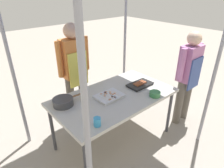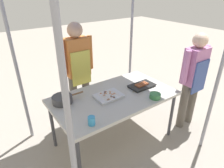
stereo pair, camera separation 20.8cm
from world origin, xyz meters
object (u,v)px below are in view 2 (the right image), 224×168
Objects in this scene: vendor_woman at (78,66)px; customer_nearby at (193,75)px; cooking_wok at (62,99)px; drink_cup_near_edge at (92,121)px; tray_grilled_sausages at (142,86)px; condiment_bowl at (155,96)px; stall_table at (114,99)px; tray_meat_skewers at (109,96)px.

vendor_woman is 1.71m from customer_nearby.
customer_nearby is (1.78, -0.59, 0.07)m from cooking_wok.
drink_cup_near_edge is at bearing 179.59° from customer_nearby.
tray_grilled_sausages is 0.23× the size of vendor_woman.
vendor_woman is at bearing 114.74° from condiment_bowl.
customer_nearby reaches higher than condiment_bowl.
drink_cup_near_edge is at bearing -82.89° from cooking_wok.
customer_nearby reaches higher than tray_grilled_sausages.
customer_nearby is at bearing -18.29° from cooking_wok.
cooking_wok is 0.27× the size of customer_nearby.
condiment_bowl is (1.00, -0.58, -0.02)m from cooking_wok.
cooking_wok is at bearing 97.11° from drink_cup_near_edge.
customer_nearby is at bearing 139.30° from vendor_woman.
vendor_woman reaches higher than tray_grilled_sausages.
cooking_wok is (-1.07, 0.26, 0.03)m from tray_grilled_sausages.
stall_table is 4.35× the size of tray_grilled_sausages.
drink_cup_near_edge is 1.18m from vendor_woman.
vendor_woman reaches higher than stall_table.
drink_cup_near_edge is (0.07, -0.58, 0.00)m from cooking_wok.
cooking_wok is 0.25× the size of vendor_woman.
drink_cup_near_edge is (-1.00, -0.32, 0.03)m from tray_grilled_sausages.
tray_meat_skewers is (-0.54, 0.04, -0.00)m from tray_grilled_sausages.
tray_grilled_sausages is at bearing 17.49° from drink_cup_near_edge.
cooking_wok is 1.16m from condiment_bowl.
cooking_wok is 0.73m from vendor_woman.
customer_nearby is at bearing -24.92° from tray_grilled_sausages.
drink_cup_near_edge is 0.06× the size of customer_nearby.
tray_grilled_sausages is 0.33m from condiment_bowl.
drink_cup_near_edge is (-0.93, 0.01, 0.02)m from condiment_bowl.
tray_meat_skewers is 0.58m from cooking_wok.
tray_grilled_sausages reaches higher than tray_meat_skewers.
drink_cup_near_edge is at bearing -162.51° from tray_grilled_sausages.
stall_table is 1.01× the size of vendor_woman.
condiment_bowl reaches higher than tray_grilled_sausages.
stall_table is 1.08× the size of customer_nearby.
tray_meat_skewers is at bearing 171.87° from stall_table.
condiment_bowl is at bearing 114.74° from vendor_woman.
stall_table is at bearing 137.74° from condiment_bowl.
customer_nearby reaches higher than cooking_wok.
tray_grilled_sausages is 0.91× the size of cooking_wok.
customer_nearby is at bearing -16.35° from tray_meat_skewers.
condiment_bowl is 0.09× the size of vendor_woman.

